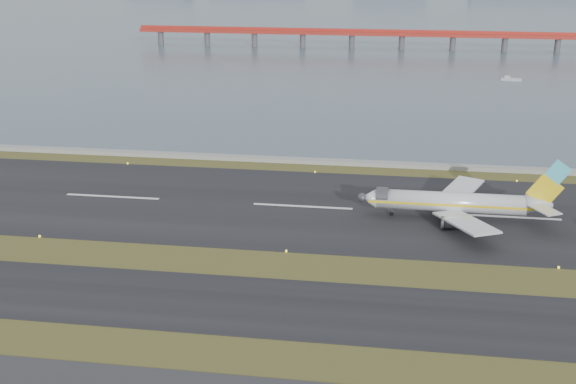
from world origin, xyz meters
TOP-DOWN VIEW (x-y plane):
  - ground at (0.00, 0.00)m, footprint 1000.00×1000.00m
  - taxiway_strip at (0.00, -12.00)m, footprint 1000.00×18.00m
  - runway_strip at (0.00, 30.00)m, footprint 1000.00×45.00m
  - seawall at (0.00, 60.00)m, footprint 1000.00×2.50m
  - bay_water at (0.00, 460.00)m, footprint 1400.00×800.00m
  - red_pier at (20.00, 250.00)m, footprint 260.00×5.00m
  - airliner at (30.22, 27.46)m, footprint 38.52×32.89m
  - workboat_far at (60.88, 176.14)m, footprint 7.77×3.68m

SIDE VIEW (x-z plane):
  - ground at x=0.00m, z-range 0.00..0.00m
  - bay_water at x=0.00m, z-range -0.65..0.65m
  - taxiway_strip at x=0.00m, z-range 0.00..0.10m
  - runway_strip at x=0.00m, z-range 0.00..0.10m
  - seawall at x=0.00m, z-range 0.00..1.00m
  - workboat_far at x=60.88m, z-range -0.33..1.48m
  - airliner at x=30.22m, z-range -2.94..9.86m
  - red_pier at x=20.00m, z-range 2.18..12.38m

